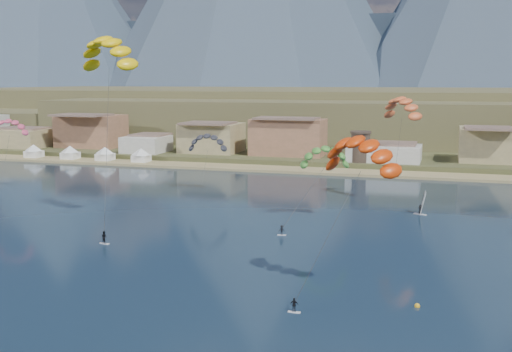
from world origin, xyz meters
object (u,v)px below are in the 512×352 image
Objects in this scene: kitesurfer_yellow at (108,49)px; buoy at (417,306)px; kitesurfer_green at (325,154)px; watchtower at (360,146)px; windsurfer at (421,207)px; kitesurfer_orange at (361,149)px.

buoy is (51.26, -24.80, -29.42)m from kitesurfer_yellow.
kitesurfer_green is at bearing 23.00° from kitesurfer_yellow.
watchtower is 58.89m from windsurfer.
kitesurfer_yellow is 64.09m from buoy.
kitesurfer_yellow reaches higher than kitesurfer_orange.
watchtower is 14.15× the size of buoy.
kitesurfer_orange is at bearing -73.34° from kitesurfer_green.
kitesurfer_yellow is 1.97× the size of kitesurfer_green.
kitesurfer_green is at bearing -87.88° from watchtower.
buoy is (20.30, -104.48, -6.27)m from watchtower.
kitesurfer_orange reaches higher than buoy.
windsurfer is (49.64, 24.06, -28.14)m from kitesurfer_yellow.
kitesurfer_yellow reaches higher than watchtower.
buoy is (1.62, -48.86, -1.28)m from windsurfer.
kitesurfer_orange is 4.60× the size of windsurfer.
watchtower is 1.98× the size of windsurfer.
kitesurfer_yellow reaches higher than buoy.
kitesurfer_yellow is at bearing -157.00° from kitesurfer_green.
kitesurfer_orange reaches higher than watchtower.
kitesurfer_orange is 38.87m from kitesurfer_green.
kitesurfer_yellow is 1.65× the size of kitesurfer_orange.
watchtower reaches higher than windsurfer.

